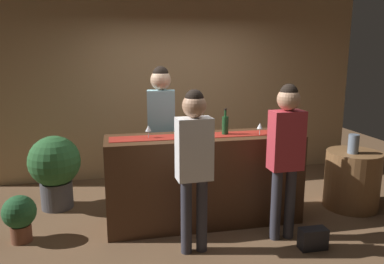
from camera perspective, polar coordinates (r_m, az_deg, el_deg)
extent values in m
plane|color=brown|center=(4.60, 1.84, -13.39)|extent=(10.00, 10.00, 0.00)
cube|color=tan|center=(6.04, -2.41, 7.03)|extent=(6.00, 0.12, 2.90)
cube|color=#472B19|center=(4.40, 1.88, -7.23)|extent=(2.24, 0.60, 1.05)
cube|color=maroon|center=(4.26, 1.93, -0.53)|extent=(2.13, 0.28, 0.01)
cylinder|color=#194723|center=(4.31, 5.07, 0.97)|extent=(0.07, 0.07, 0.21)
cylinder|color=#194723|center=(4.29, 5.10, 2.84)|extent=(0.03, 0.03, 0.08)
cylinder|color=black|center=(4.28, 5.11, 3.46)|extent=(0.03, 0.03, 0.02)
cylinder|color=brown|center=(4.54, 14.09, 1.20)|extent=(0.07, 0.07, 0.21)
cylinder|color=brown|center=(4.51, 14.18, 2.98)|extent=(0.03, 0.03, 0.08)
cylinder|color=black|center=(4.51, 14.22, 3.56)|extent=(0.03, 0.03, 0.02)
cylinder|color=silver|center=(4.16, -6.62, -0.91)|extent=(0.06, 0.06, 0.00)
cylinder|color=silver|center=(4.16, -6.63, -0.38)|extent=(0.01, 0.01, 0.08)
cone|color=silver|center=(4.14, -6.65, 0.57)|extent=(0.07, 0.07, 0.06)
cylinder|color=silver|center=(4.34, 10.23, -0.48)|extent=(0.06, 0.06, 0.00)
cylinder|color=silver|center=(4.34, 10.25, 0.03)|extent=(0.01, 0.01, 0.08)
cone|color=silver|center=(4.32, 10.29, 0.94)|extent=(0.07, 0.07, 0.06)
cylinder|color=silver|center=(4.12, 0.90, -0.96)|extent=(0.06, 0.06, 0.00)
cylinder|color=silver|center=(4.11, 0.90, -0.43)|extent=(0.01, 0.01, 0.08)
cone|color=silver|center=(4.10, 0.90, 0.53)|extent=(0.07, 0.07, 0.06)
cylinder|color=#26262B|center=(4.90, -3.59, -6.45)|extent=(0.11, 0.11, 0.85)
cylinder|color=#26262B|center=(4.90, -5.47, -6.48)|extent=(0.11, 0.11, 0.85)
cube|color=#99D1E0|center=(4.72, -4.68, 2.30)|extent=(0.36, 0.25, 0.67)
sphere|color=#DBAD89|center=(4.66, -4.78, 7.90)|extent=(0.25, 0.25, 0.25)
sphere|color=black|center=(4.66, -4.80, 8.76)|extent=(0.20, 0.20, 0.20)
cylinder|color=#33333D|center=(4.15, 12.64, -10.73)|extent=(0.11, 0.11, 0.78)
cylinder|color=#33333D|center=(4.22, 14.64, -10.45)|extent=(0.11, 0.11, 0.78)
cube|color=#B7333D|center=(3.97, 14.14, -1.25)|extent=(0.34, 0.21, 0.62)
sphere|color=tan|center=(3.90, 14.46, 4.84)|extent=(0.23, 0.23, 0.23)
sphere|color=black|center=(3.89, 14.51, 5.78)|extent=(0.18, 0.18, 0.18)
cylinder|color=#33333D|center=(3.79, -0.87, -12.76)|extent=(0.11, 0.11, 0.77)
cylinder|color=#33333D|center=(3.83, 1.50, -12.49)|extent=(0.11, 0.11, 0.77)
cube|color=white|center=(3.58, 0.33, -2.60)|extent=(0.35, 0.22, 0.61)
sphere|color=tan|center=(3.50, 0.34, 4.03)|extent=(0.23, 0.23, 0.23)
sphere|color=black|center=(3.49, 0.34, 5.06)|extent=(0.18, 0.18, 0.18)
cylinder|color=brown|center=(5.28, 23.15, -6.68)|extent=(0.68, 0.68, 0.74)
cylinder|color=slate|center=(5.07, 23.33, -1.67)|extent=(0.13, 0.13, 0.24)
cylinder|color=#4C4C51|center=(5.21, -19.82, -8.94)|extent=(0.40, 0.40, 0.35)
sphere|color=#2D6633|center=(5.07, -20.18, -4.18)|extent=(0.65, 0.65, 0.65)
cylinder|color=brown|center=(4.50, -24.51, -13.79)|extent=(0.21, 0.21, 0.19)
sphere|color=#23562D|center=(4.41, -24.79, -10.94)|extent=(0.35, 0.35, 0.35)
cube|color=black|center=(4.17, 17.91, -15.16)|extent=(0.28, 0.14, 0.22)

